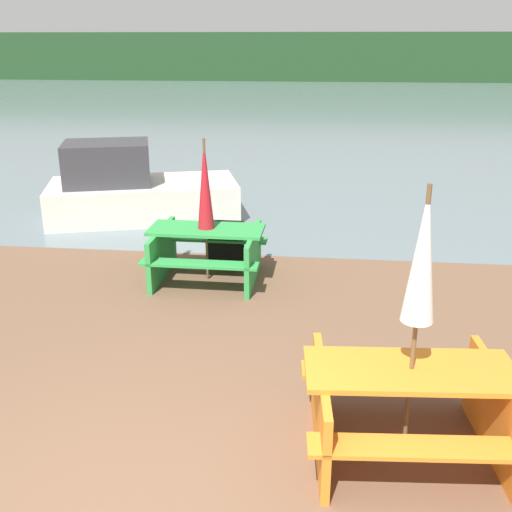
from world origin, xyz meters
TOP-DOWN VIEW (x-y plane):
  - water at (0.00, 30.87)m, footprint 60.00×50.00m
  - far_treeline at (0.00, 50.87)m, footprint 80.00×1.60m
  - picnic_table_orange at (2.19, 1.13)m, footprint 1.82×1.50m
  - picnic_table_green at (-0.20, 4.79)m, footprint 1.64×1.40m
  - umbrella_crimson at (-0.20, 4.79)m, footprint 0.24×0.24m
  - umbrella_white at (2.19, 1.13)m, footprint 0.26×0.26m
  - boat at (-2.22, 7.86)m, footprint 3.94×2.67m
  - signboard at (0.00, 5.27)m, footprint 0.55×0.08m

SIDE VIEW (x-z plane):
  - water at x=0.00m, z-range 0.00..0.00m
  - signboard at x=0.00m, z-range 0.00..0.75m
  - picnic_table_green at x=-0.20m, z-range 0.07..0.85m
  - picnic_table_orange at x=2.19m, z-range 0.08..0.87m
  - boat at x=-2.22m, z-range -0.20..1.29m
  - umbrella_crimson at x=-0.20m, z-range 0.36..2.41m
  - umbrella_white at x=2.19m, z-range 0.59..2.90m
  - far_treeline at x=0.00m, z-range 0.00..4.00m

